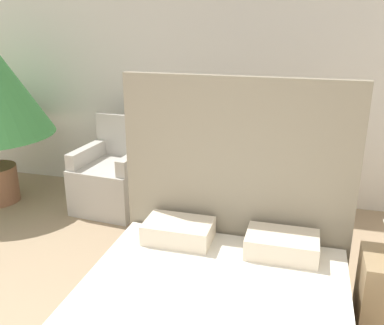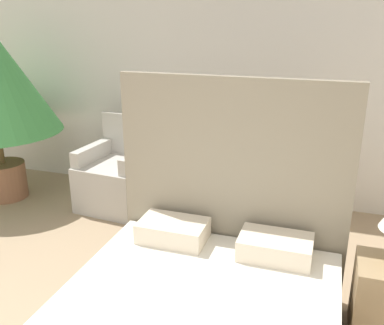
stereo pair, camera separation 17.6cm
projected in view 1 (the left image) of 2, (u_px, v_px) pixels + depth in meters
The scene contains 4 objects.
wall_back at pixel (198, 61), 4.41m from camera, with size 10.00×0.06×2.90m.
armchair_near_window_left at pixel (113, 180), 4.38m from camera, with size 0.71×0.73×0.92m.
armchair_near_window_right at pixel (213, 191), 4.12m from camera, with size 0.69×0.71×0.92m.
side_table at pixel (162, 190), 4.28m from camera, with size 0.34×0.34×0.48m.
Camera 1 is at (1.14, -0.61, 1.91)m, focal length 40.00 mm.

